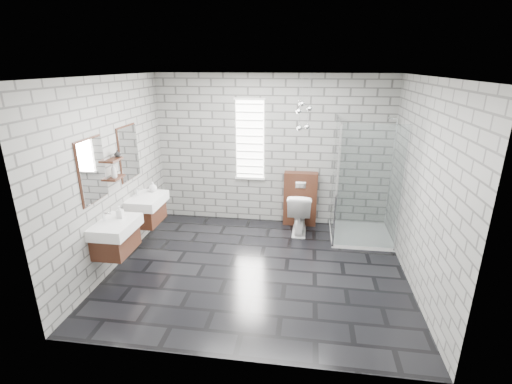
% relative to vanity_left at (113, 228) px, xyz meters
% --- Properties ---
extents(floor, '(4.20, 3.60, 0.02)m').
position_rel_vanity_left_xyz_m(floor, '(1.91, 0.50, -0.77)').
color(floor, black).
rests_on(floor, ground).
extents(ceiling, '(4.20, 3.60, 0.02)m').
position_rel_vanity_left_xyz_m(ceiling, '(1.91, 0.50, 1.95)').
color(ceiling, white).
rests_on(ceiling, wall_back).
extents(wall_back, '(4.20, 0.02, 2.70)m').
position_rel_vanity_left_xyz_m(wall_back, '(1.91, 2.31, 0.59)').
color(wall_back, gray).
rests_on(wall_back, floor).
extents(wall_front, '(4.20, 0.02, 2.70)m').
position_rel_vanity_left_xyz_m(wall_front, '(1.91, -1.31, 0.59)').
color(wall_front, gray).
rests_on(wall_front, floor).
extents(wall_left, '(0.02, 3.60, 2.70)m').
position_rel_vanity_left_xyz_m(wall_left, '(-0.20, 0.50, 0.59)').
color(wall_left, gray).
rests_on(wall_left, floor).
extents(wall_right, '(0.02, 3.60, 2.70)m').
position_rel_vanity_left_xyz_m(wall_right, '(4.02, 0.50, 0.59)').
color(wall_right, gray).
rests_on(wall_right, floor).
extents(vanity_left, '(0.47, 0.70, 1.57)m').
position_rel_vanity_left_xyz_m(vanity_left, '(0.00, 0.00, 0.00)').
color(vanity_left, '#472416').
rests_on(vanity_left, wall_left).
extents(vanity_right, '(0.47, 0.70, 1.57)m').
position_rel_vanity_left_xyz_m(vanity_right, '(0.00, 1.01, 0.00)').
color(vanity_right, '#472416').
rests_on(vanity_right, wall_left).
extents(shelf_lower, '(0.14, 0.30, 0.03)m').
position_rel_vanity_left_xyz_m(shelf_lower, '(-0.12, 0.45, 0.56)').
color(shelf_lower, '#472416').
rests_on(shelf_lower, wall_left).
extents(shelf_upper, '(0.14, 0.30, 0.03)m').
position_rel_vanity_left_xyz_m(shelf_upper, '(-0.12, 0.45, 0.82)').
color(shelf_upper, '#472416').
rests_on(shelf_upper, wall_left).
extents(window, '(0.56, 0.05, 1.48)m').
position_rel_vanity_left_xyz_m(window, '(1.51, 2.28, 0.79)').
color(window, white).
rests_on(window, wall_back).
extents(cistern_panel, '(0.60, 0.20, 1.00)m').
position_rel_vanity_left_xyz_m(cistern_panel, '(2.45, 2.20, -0.26)').
color(cistern_panel, '#472416').
rests_on(cistern_panel, floor).
extents(flush_plate, '(0.18, 0.01, 0.12)m').
position_rel_vanity_left_xyz_m(flush_plate, '(2.45, 2.10, 0.04)').
color(flush_plate, silver).
rests_on(flush_plate, cistern_panel).
extents(shower_enclosure, '(1.00, 1.00, 2.03)m').
position_rel_vanity_left_xyz_m(shower_enclosure, '(3.41, 1.68, -0.25)').
color(shower_enclosure, white).
rests_on(shower_enclosure, floor).
extents(pendant_cluster, '(0.26, 0.25, 0.90)m').
position_rel_vanity_left_xyz_m(pendant_cluster, '(2.45, 1.86, 1.30)').
color(pendant_cluster, silver).
rests_on(pendant_cluster, ceiling).
extents(toilet, '(0.42, 0.73, 0.74)m').
position_rel_vanity_left_xyz_m(toilet, '(2.45, 1.87, -0.39)').
color(toilet, white).
rests_on(toilet, floor).
extents(soap_bottle_a, '(0.08, 0.08, 0.18)m').
position_rel_vanity_left_xyz_m(soap_bottle_a, '(0.05, 0.13, 0.18)').
color(soap_bottle_a, '#B2B2B2').
rests_on(soap_bottle_a, vanity_left).
extents(soap_bottle_b, '(0.16, 0.16, 0.17)m').
position_rel_vanity_left_xyz_m(soap_bottle_b, '(0.05, 1.24, 0.18)').
color(soap_bottle_b, '#B2B2B2').
rests_on(soap_bottle_b, vanity_right).
extents(soap_bottle_c, '(0.09, 0.09, 0.20)m').
position_rel_vanity_left_xyz_m(soap_bottle_c, '(-0.11, 0.40, 0.68)').
color(soap_bottle_c, '#B2B2B2').
rests_on(soap_bottle_c, shelf_lower).
extents(vase, '(0.10, 0.10, 0.10)m').
position_rel_vanity_left_xyz_m(vase, '(-0.11, 0.55, 0.89)').
color(vase, '#B2B2B2').
rests_on(vase, shelf_upper).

